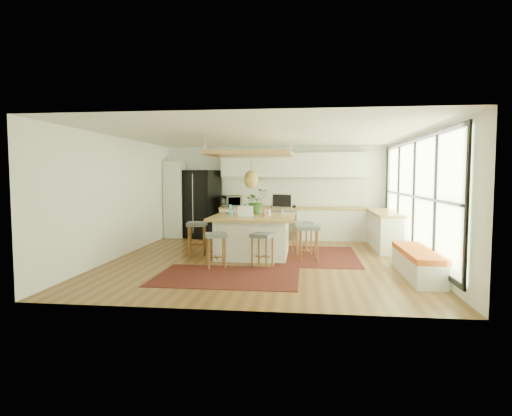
# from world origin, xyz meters

# --- Properties ---
(floor) EXTENTS (7.00, 7.00, 0.00)m
(floor) POSITION_xyz_m (0.00, 0.00, 0.00)
(floor) COLOR brown
(floor) RESTS_ON ground
(ceiling) EXTENTS (7.00, 7.00, 0.00)m
(ceiling) POSITION_xyz_m (0.00, 0.00, 2.70)
(ceiling) COLOR white
(ceiling) RESTS_ON ground
(wall_back) EXTENTS (6.50, 0.00, 6.50)m
(wall_back) POSITION_xyz_m (0.00, 3.50, 1.35)
(wall_back) COLOR white
(wall_back) RESTS_ON ground
(wall_front) EXTENTS (6.50, 0.00, 6.50)m
(wall_front) POSITION_xyz_m (0.00, -3.50, 1.35)
(wall_front) COLOR white
(wall_front) RESTS_ON ground
(wall_left) EXTENTS (0.00, 7.00, 7.00)m
(wall_left) POSITION_xyz_m (-3.25, 0.00, 1.35)
(wall_left) COLOR white
(wall_left) RESTS_ON ground
(wall_right) EXTENTS (0.00, 7.00, 7.00)m
(wall_right) POSITION_xyz_m (3.25, 0.00, 1.35)
(wall_right) COLOR white
(wall_right) RESTS_ON ground
(window_wall) EXTENTS (0.10, 6.20, 2.60)m
(window_wall) POSITION_xyz_m (3.22, 0.00, 1.40)
(window_wall) COLOR black
(window_wall) RESTS_ON wall_right
(pantry) EXTENTS (0.55, 0.60, 2.25)m
(pantry) POSITION_xyz_m (-2.95, 3.18, 1.12)
(pantry) COLOR silver
(pantry) RESTS_ON floor
(back_counter_base) EXTENTS (4.20, 0.60, 0.88)m
(back_counter_base) POSITION_xyz_m (0.55, 3.18, 0.44)
(back_counter_base) COLOR silver
(back_counter_base) RESTS_ON floor
(back_counter_top) EXTENTS (4.24, 0.64, 0.05)m
(back_counter_top) POSITION_xyz_m (0.55, 3.18, 0.90)
(back_counter_top) COLOR #A5783A
(back_counter_top) RESTS_ON back_counter_base
(backsplash) EXTENTS (4.20, 0.02, 0.80)m
(backsplash) POSITION_xyz_m (0.55, 3.48, 1.35)
(backsplash) COLOR white
(backsplash) RESTS_ON wall_back
(upper_cabinets) EXTENTS (4.20, 0.34, 0.70)m
(upper_cabinets) POSITION_xyz_m (0.55, 3.32, 2.15)
(upper_cabinets) COLOR silver
(upper_cabinets) RESTS_ON wall_back
(range) EXTENTS (0.76, 0.62, 1.00)m
(range) POSITION_xyz_m (0.30, 3.18, 0.50)
(range) COLOR #A5A5AA
(range) RESTS_ON floor
(right_counter_base) EXTENTS (0.60, 2.50, 0.88)m
(right_counter_base) POSITION_xyz_m (2.93, 2.00, 0.44)
(right_counter_base) COLOR silver
(right_counter_base) RESTS_ON floor
(right_counter_top) EXTENTS (0.64, 2.54, 0.05)m
(right_counter_top) POSITION_xyz_m (2.93, 2.00, 0.90)
(right_counter_top) COLOR #A5783A
(right_counter_top) RESTS_ON right_counter_base
(window_bench) EXTENTS (0.52, 2.00, 0.50)m
(window_bench) POSITION_xyz_m (2.95, -1.20, 0.25)
(window_bench) COLOR silver
(window_bench) RESTS_ON floor
(ceiling_panel) EXTENTS (1.86, 1.86, 0.80)m
(ceiling_panel) POSITION_xyz_m (-0.30, 0.40, 2.05)
(ceiling_panel) COLOR #A5783A
(ceiling_panel) RESTS_ON ceiling
(rug_near) EXTENTS (2.60, 1.80, 0.01)m
(rug_near) POSITION_xyz_m (-0.48, -1.60, 0.01)
(rug_near) COLOR black
(rug_near) RESTS_ON floor
(rug_right) EXTENTS (1.80, 2.60, 0.01)m
(rug_right) POSITION_xyz_m (1.20, 0.59, 0.01)
(rug_right) COLOR black
(rug_right) RESTS_ON floor
(fridge) EXTENTS (1.20, 1.06, 2.00)m
(fridge) POSITION_xyz_m (-2.18, 3.21, 0.93)
(fridge) COLOR black
(fridge) RESTS_ON floor
(island) EXTENTS (1.85, 1.85, 0.93)m
(island) POSITION_xyz_m (-0.26, 0.44, 0.47)
(island) COLOR #A5783A
(island) RESTS_ON floor
(stool_near_left) EXTENTS (0.52, 0.52, 0.70)m
(stool_near_left) POSITION_xyz_m (-0.83, -0.90, 0.35)
(stool_near_left) COLOR #505759
(stool_near_left) RESTS_ON floor
(stool_near_right) EXTENTS (0.51, 0.51, 0.68)m
(stool_near_right) POSITION_xyz_m (0.07, -0.69, 0.35)
(stool_near_right) COLOR #505759
(stool_near_right) RESTS_ON floor
(stool_right_front) EXTENTS (0.48, 0.48, 0.77)m
(stool_right_front) POSITION_xyz_m (0.99, 0.00, 0.35)
(stool_right_front) COLOR #505759
(stool_right_front) RESTS_ON floor
(stool_right_back) EXTENTS (0.57, 0.57, 0.75)m
(stool_right_back) POSITION_xyz_m (0.85, 0.87, 0.35)
(stool_right_back) COLOR #505759
(stool_right_back) RESTS_ON floor
(stool_left_side) EXTENTS (0.51, 0.51, 0.76)m
(stool_left_side) POSITION_xyz_m (-1.57, 0.45, 0.35)
(stool_left_side) COLOR #505759
(stool_left_side) RESTS_ON floor
(laptop) EXTENTS (0.46, 0.48, 0.27)m
(laptop) POSITION_xyz_m (-0.35, -0.02, 1.05)
(laptop) COLOR #A5A5AA
(laptop) RESTS_ON island
(monitor) EXTENTS (0.56, 0.37, 0.49)m
(monitor) POSITION_xyz_m (0.37, 0.91, 1.19)
(monitor) COLOR #A5A5AA
(monitor) RESTS_ON island
(microwave) EXTENTS (0.68, 0.52, 0.41)m
(microwave) POSITION_xyz_m (-1.25, 3.14, 1.13)
(microwave) COLOR #A5A5AA
(microwave) RESTS_ON back_counter_top
(island_plant) EXTENTS (0.79, 0.80, 0.46)m
(island_plant) POSITION_xyz_m (-0.27, 1.03, 1.16)
(island_plant) COLOR #1E4C19
(island_plant) RESTS_ON island
(island_bowl) EXTENTS (0.31, 0.31, 0.06)m
(island_bowl) POSITION_xyz_m (-0.86, 0.86, 0.96)
(island_bowl) COLOR white
(island_bowl) RESTS_ON island
(island_bottle_0) EXTENTS (0.07, 0.07, 0.19)m
(island_bottle_0) POSITION_xyz_m (-0.81, 0.54, 1.03)
(island_bottle_0) COLOR #34CFD3
(island_bottle_0) RESTS_ON island
(island_bottle_1) EXTENTS (0.07, 0.07, 0.19)m
(island_bottle_1) POSITION_xyz_m (-0.66, 0.29, 1.03)
(island_bottle_1) COLOR white
(island_bottle_1) RESTS_ON island
(island_bottle_2) EXTENTS (0.07, 0.07, 0.19)m
(island_bottle_2) POSITION_xyz_m (-0.01, 0.14, 1.03)
(island_bottle_2) COLOR brown
(island_bottle_2) RESTS_ON island
(island_bottle_3) EXTENTS (0.07, 0.07, 0.19)m
(island_bottle_3) POSITION_xyz_m (0.09, 0.49, 1.03)
(island_bottle_3) COLOR white
(island_bottle_3) RESTS_ON island
(island_bottle_4) EXTENTS (0.07, 0.07, 0.19)m
(island_bottle_4) POSITION_xyz_m (-0.46, 0.69, 1.03)
(island_bottle_4) COLOR #5E7747
(island_bottle_4) RESTS_ON island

